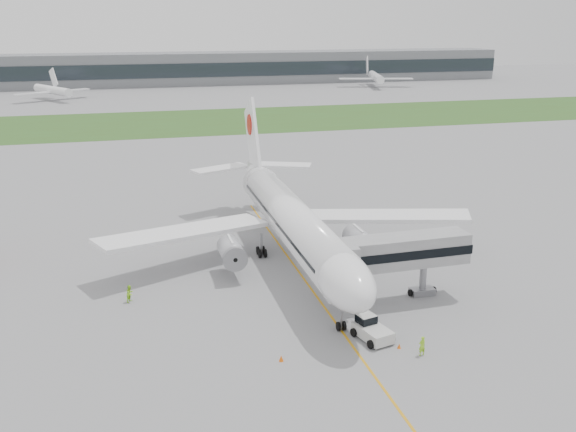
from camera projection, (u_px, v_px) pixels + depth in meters
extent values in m
plane|color=gray|center=(300.00, 274.00, 76.84)|extent=(600.00, 600.00, 0.00)
cube|color=#35531F|center=(190.00, 122.00, 187.74)|extent=(600.00, 50.00, 0.02)
cube|color=slate|center=(163.00, 69.00, 287.32)|extent=(320.00, 22.00, 14.00)
cube|color=#21292F|center=(164.00, 71.00, 277.15)|extent=(320.00, 0.60, 6.00)
cylinder|color=white|center=(292.00, 219.00, 78.88)|extent=(5.00, 38.00, 5.00)
ellipsoid|color=white|center=(344.00, 279.00, 60.85)|extent=(5.00, 11.00, 5.00)
cube|color=black|center=(348.00, 275.00, 59.66)|extent=(3.20, 1.54, 1.14)
cone|color=white|center=(255.00, 173.00, 98.97)|extent=(5.00, 10.53, 6.16)
cube|color=white|center=(184.00, 232.00, 77.96)|extent=(22.13, 13.52, 1.70)
cube|color=white|center=(383.00, 216.00, 84.20)|extent=(22.13, 13.52, 1.70)
cylinder|color=#ADAEB3|center=(231.00, 252.00, 75.42)|extent=(2.70, 5.20, 2.70)
cylinder|color=#ADAEB3|center=(359.00, 240.00, 79.26)|extent=(2.70, 5.20, 2.70)
cube|color=white|center=(253.00, 138.00, 98.84)|extent=(0.45, 10.90, 12.76)
cylinder|color=#B90D0A|center=(251.00, 125.00, 99.17)|extent=(0.60, 3.20, 3.20)
cube|color=white|center=(220.00, 169.00, 99.96)|extent=(9.54, 6.34, 0.35)
cube|color=white|center=(283.00, 165.00, 102.36)|extent=(9.54, 6.34, 0.35)
cylinder|color=gray|center=(341.00, 316.00, 62.52)|extent=(0.24, 0.24, 3.10)
cylinder|color=black|center=(262.00, 252.00, 82.38)|extent=(1.40, 1.10, 1.10)
cylinder|color=black|center=(309.00, 248.00, 83.92)|extent=(1.40, 1.10, 1.10)
cube|color=silver|center=(373.00, 332.00, 61.01)|extent=(3.23, 4.52, 1.09)
cube|color=silver|center=(366.00, 319.00, 61.64)|extent=(1.95, 1.82, 0.91)
cube|color=black|center=(366.00, 319.00, 61.63)|extent=(2.00, 1.87, 0.77)
cylinder|color=black|center=(354.00, 332.00, 61.66)|extent=(0.51, 0.87, 0.82)
cylinder|color=black|center=(374.00, 327.00, 62.81)|extent=(0.51, 0.87, 0.82)
cylinder|color=black|center=(371.00, 344.00, 59.40)|extent=(0.51, 0.87, 0.82)
cylinder|color=black|center=(392.00, 338.00, 60.54)|extent=(0.51, 0.87, 0.82)
cube|color=#A0A0A2|center=(400.00, 251.00, 68.03)|extent=(15.32, 3.67, 3.27)
cube|color=black|center=(400.00, 251.00, 68.03)|extent=(15.54, 3.78, 0.98)
cube|color=#A0A0A2|center=(341.00, 261.00, 65.16)|extent=(2.83, 3.70, 3.70)
cylinder|color=gray|center=(423.00, 277.00, 70.46)|extent=(0.76, 0.76, 4.14)
cube|color=gray|center=(422.00, 291.00, 70.96)|extent=(2.65, 1.59, 0.76)
cylinder|color=black|center=(410.00, 293.00, 70.59)|extent=(0.35, 0.77, 0.76)
cylinder|color=black|center=(434.00, 290.00, 71.34)|extent=(0.35, 0.77, 0.76)
cone|color=#F15F0C|center=(281.00, 358.00, 57.23)|extent=(0.43, 0.43, 0.59)
cone|color=#F15F0C|center=(399.00, 346.00, 59.47)|extent=(0.35, 0.35, 0.49)
imported|color=#95DB24|center=(422.00, 346.00, 58.06)|extent=(0.75, 0.56, 1.88)
imported|color=#A0EA27|center=(130.00, 294.00, 69.00)|extent=(1.14, 1.18, 1.91)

